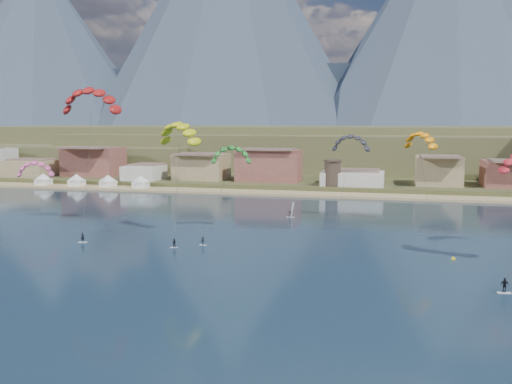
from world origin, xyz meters
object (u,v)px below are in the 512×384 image
(kitesurfer_red, at_px, (91,97))
(watchtower, at_px, (332,173))
(buoy, at_px, (453,259))
(windsurfer, at_px, (291,212))
(kitesurfer_yellow, at_px, (179,130))
(kitesurfer_green, at_px, (231,153))

(kitesurfer_red, bearing_deg, watchtower, 59.82)
(watchtower, distance_m, buoy, 88.46)
(watchtower, distance_m, windsurfer, 49.99)
(windsurfer, distance_m, buoy, 47.49)
(windsurfer, xyz_separation_m, buoy, (33.23, -33.91, -1.06))
(windsurfer, height_order, buoy, windsurfer)
(buoy, bearing_deg, windsurfer, 134.42)
(watchtower, bearing_deg, kitesurfer_red, -120.18)
(kitesurfer_yellow, bearing_deg, kitesurfer_green, 34.59)
(watchtower, distance_m, kitesurfer_yellow, 80.62)
(kitesurfer_red, distance_m, windsurfer, 51.87)
(windsurfer, bearing_deg, kitesurfer_green, -112.41)
(kitesurfer_red, bearing_deg, kitesurfer_green, 5.09)
(kitesurfer_green, bearing_deg, watchtower, 79.47)
(kitesurfer_red, bearing_deg, windsurfer, 31.70)
(kitesurfer_yellow, xyz_separation_m, buoy, (50.43, -7.14, -20.74))
(buoy, bearing_deg, kitesurfer_red, 171.63)
(kitesurfer_yellow, distance_m, windsurfer, 37.41)
(kitesurfer_yellow, height_order, buoy, kitesurfer_yellow)
(watchtower, bearing_deg, buoy, -70.99)
(watchtower, height_order, kitesurfer_red, kitesurfer_red)
(kitesurfer_red, height_order, buoy, kitesurfer_red)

